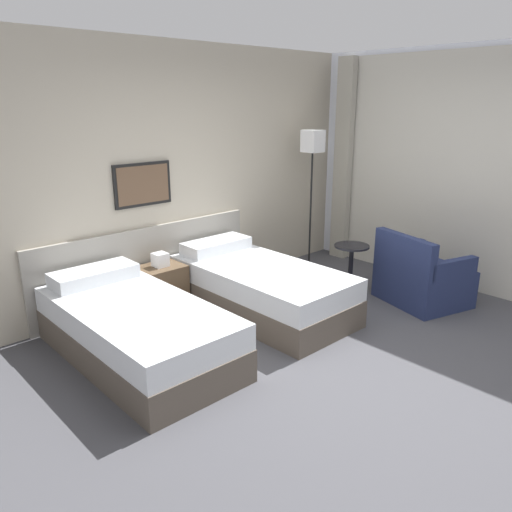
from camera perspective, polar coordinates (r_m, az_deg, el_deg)
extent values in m
plane|color=#47474C|center=(4.34, 10.31, -12.00)|extent=(16.00, 16.00, 0.00)
cube|color=#B7AD99|center=(5.53, -8.63, 9.30)|extent=(10.00, 0.06, 2.70)
cube|color=gray|center=(5.44, -12.21, -1.10)|extent=(2.57, 0.04, 0.84)
cube|color=black|center=(5.24, -12.83, 7.98)|extent=(0.64, 0.03, 0.44)
cube|color=brown|center=(5.22, -12.74, 7.96)|extent=(0.58, 0.01, 0.38)
cube|color=white|center=(6.01, 26.52, 8.32)|extent=(0.06, 4.79, 2.70)
cube|color=beige|center=(5.97, 26.32, 8.00)|extent=(0.03, 4.41, 2.64)
cube|color=#A8A393|center=(6.89, 9.91, 10.55)|extent=(0.10, 0.24, 2.64)
cube|color=brown|center=(4.41, -13.30, -9.66)|extent=(0.96, 1.93, 0.28)
cube|color=silver|center=(4.31, -13.53, -6.73)|extent=(0.95, 1.92, 0.22)
cube|color=silver|center=(4.87, -18.00, -2.10)|extent=(0.77, 0.34, 0.13)
cube|color=brown|center=(5.19, 0.65, -4.93)|extent=(0.96, 1.93, 0.28)
cube|color=silver|center=(5.11, 0.66, -2.37)|extent=(0.95, 1.92, 0.22)
cube|color=silver|center=(5.58, -4.56, 1.19)|extent=(0.77, 0.34, 0.13)
cube|color=brown|center=(5.30, -10.70, -3.60)|extent=(0.45, 0.37, 0.48)
cube|color=white|center=(5.20, -10.89, -0.42)|extent=(0.14, 0.14, 0.14)
cylinder|color=black|center=(6.62, 6.05, -1.21)|extent=(0.24, 0.24, 0.02)
cylinder|color=black|center=(6.42, 6.26, 5.13)|extent=(0.02, 0.02, 1.48)
cube|color=white|center=(6.30, 6.52, 12.92)|extent=(0.22, 0.22, 0.27)
cylinder|color=black|center=(5.70, 10.57, -4.58)|extent=(0.25, 0.25, 0.01)
cylinder|color=black|center=(5.60, 10.73, -1.79)|extent=(0.05, 0.05, 0.57)
cylinder|color=black|center=(5.51, 10.90, 1.12)|extent=(0.38, 0.38, 0.02)
cube|color=navy|center=(5.72, 18.57, -3.07)|extent=(0.93, 0.99, 0.40)
cube|color=navy|center=(5.39, 16.59, 0.27)|extent=(0.32, 0.81, 0.38)
cube|color=navy|center=(5.39, 21.57, -1.34)|extent=(0.62, 0.26, 0.18)
cube|color=navy|center=(5.87, 16.36, 0.67)|extent=(0.62, 0.26, 0.18)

